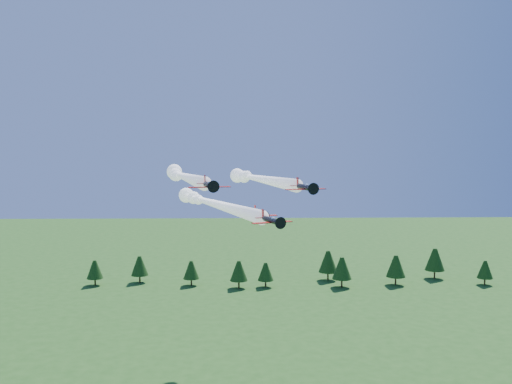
{
  "coord_description": "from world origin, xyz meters",
  "views": [
    {
      "loc": [
        -4.37,
        -99.94,
        51.52
      ],
      "look_at": [
        -1.65,
        0.0,
        43.26
      ],
      "focal_mm": 40.0,
      "sensor_mm": 36.0,
      "label": 1
    }
  ],
  "objects_px": {
    "plane_slot": "(260,214)",
    "plane_right": "(258,178)",
    "plane_left": "(184,176)",
    "plane_lead": "(211,203)"
  },
  "relations": [
    {
      "from": "plane_right",
      "to": "plane_slot",
      "type": "distance_m",
      "value": 26.35
    },
    {
      "from": "plane_right",
      "to": "plane_lead",
      "type": "bearing_deg",
      "value": -158.24
    },
    {
      "from": "plane_left",
      "to": "plane_right",
      "type": "height_order",
      "value": "plane_left"
    },
    {
      "from": "plane_lead",
      "to": "plane_left",
      "type": "height_order",
      "value": "plane_left"
    },
    {
      "from": "plane_left",
      "to": "plane_lead",
      "type": "bearing_deg",
      "value": -20.74
    },
    {
      "from": "plane_slot",
      "to": "plane_right",
      "type": "bearing_deg",
      "value": 74.46
    },
    {
      "from": "plane_left",
      "to": "plane_right",
      "type": "bearing_deg",
      "value": 9.59
    },
    {
      "from": "plane_right",
      "to": "plane_slot",
      "type": "xyz_separation_m",
      "value": [
        -0.5,
        -25.85,
        -5.11
      ]
    },
    {
      "from": "plane_right",
      "to": "plane_slot",
      "type": "height_order",
      "value": "plane_right"
    },
    {
      "from": "plane_lead",
      "to": "plane_slot",
      "type": "xyz_separation_m",
      "value": [
        9.87,
        -17.9,
        -0.33
      ]
    }
  ]
}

